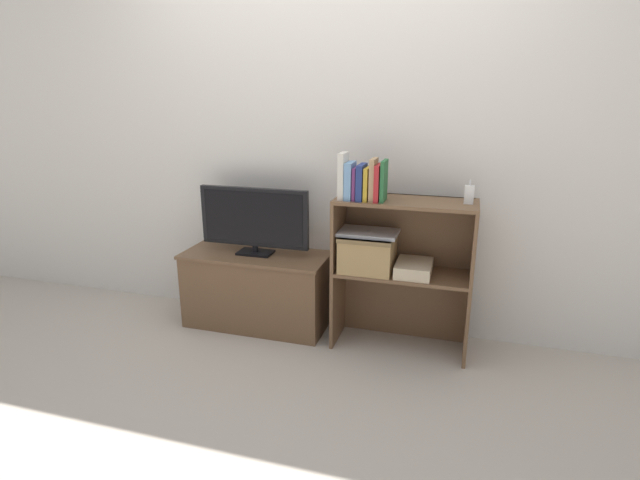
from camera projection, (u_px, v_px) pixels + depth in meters
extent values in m
plane|color=#BCB2A3|center=(312.00, 346.00, 3.04)|extent=(16.00, 16.00, 0.00)
cube|color=silver|center=(332.00, 140.00, 3.08)|extent=(10.00, 0.05, 2.40)
cube|color=brown|center=(257.00, 291.00, 3.27)|extent=(0.92, 0.39, 0.47)
cube|color=brown|center=(256.00, 255.00, 3.20)|extent=(0.94, 0.41, 0.02)
cube|color=black|center=(255.00, 253.00, 3.19)|extent=(0.22, 0.14, 0.02)
cylinder|color=black|center=(255.00, 248.00, 3.18)|extent=(0.04, 0.04, 0.04)
cube|color=black|center=(254.00, 217.00, 3.12)|extent=(0.71, 0.04, 0.37)
cube|color=black|center=(253.00, 218.00, 3.11)|extent=(0.66, 0.00, 0.33)
cube|color=brown|center=(338.00, 302.00, 3.09)|extent=(0.02, 0.33, 0.48)
cube|color=brown|center=(467.00, 317.00, 2.88)|extent=(0.02, 0.33, 0.48)
cube|color=brown|center=(404.00, 299.00, 3.12)|extent=(0.75, 0.02, 0.48)
cube|color=brown|center=(402.00, 273.00, 2.91)|extent=(0.75, 0.33, 0.02)
cube|color=brown|center=(339.00, 231.00, 2.96)|extent=(0.02, 0.33, 0.43)
cube|color=brown|center=(474.00, 242.00, 2.74)|extent=(0.02, 0.33, 0.43)
cube|color=brown|center=(408.00, 230.00, 2.99)|extent=(0.75, 0.02, 0.43)
cube|color=brown|center=(406.00, 202.00, 2.79)|extent=(0.75, 0.33, 0.02)
cube|color=silver|center=(343.00, 176.00, 2.79)|extent=(0.03, 0.13, 0.26)
cube|color=#709ECC|center=(350.00, 181.00, 2.79)|extent=(0.04, 0.14, 0.21)
cube|color=#6B2D66|center=(356.00, 183.00, 2.78)|extent=(0.02, 0.13, 0.18)
cube|color=navy|center=(361.00, 182.00, 2.77)|extent=(0.03, 0.16, 0.20)
cube|color=gold|center=(367.00, 184.00, 2.76)|extent=(0.02, 0.14, 0.18)
cube|color=tan|center=(373.00, 180.00, 2.75)|extent=(0.03, 0.13, 0.23)
cube|color=#B22328|center=(378.00, 183.00, 2.74)|extent=(0.03, 0.16, 0.20)
cube|color=#286638|center=(384.00, 181.00, 2.73)|extent=(0.02, 0.14, 0.23)
cube|color=white|center=(469.00, 195.00, 2.68)|extent=(0.05, 0.04, 0.10)
cylinder|color=silver|center=(470.00, 183.00, 2.66)|extent=(0.01, 0.01, 0.03)
cube|color=tan|center=(368.00, 252.00, 2.92)|extent=(0.30, 0.29, 0.21)
cube|color=olive|center=(368.00, 236.00, 2.90)|extent=(0.31, 0.30, 0.02)
cube|color=#BCBCC1|center=(369.00, 233.00, 2.89)|extent=(0.34, 0.23, 0.02)
cylinder|color=#99999E|center=(369.00, 231.00, 2.89)|extent=(0.02, 0.02, 0.00)
cube|color=beige|center=(414.00, 268.00, 2.86)|extent=(0.20, 0.27, 0.07)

